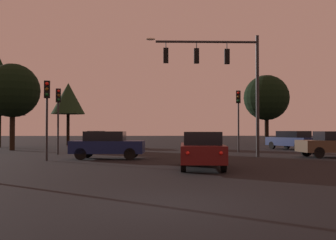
{
  "coord_description": "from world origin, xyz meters",
  "views": [
    {
      "loc": [
        -0.61,
        -8.75,
        1.58
      ],
      "look_at": [
        0.81,
        14.82,
        2.17
      ],
      "focal_mm": 44.0,
      "sensor_mm": 36.0,
      "label": 1
    }
  ],
  "objects": [
    {
      "name": "traffic_light_corner_left",
      "position": [
        -5.59,
        12.85,
        2.95
      ],
      "size": [
        0.34,
        0.37,
        4.15
      ],
      "color": "#232326",
      "rests_on": "ground"
    },
    {
      "name": "car_crossing_left",
      "position": [
        -2.59,
        14.09,
        0.79
      ],
      "size": [
        4.15,
        2.19,
        1.52
      ],
      "color": "#0F1947",
      "rests_on": "ground"
    },
    {
      "name": "car_parked_lot",
      "position": [
        11.56,
        24.17,
        0.8
      ],
      "size": [
        3.41,
        4.86,
        1.52
      ],
      "color": "#0F1947",
      "rests_on": "ground"
    },
    {
      "name": "tree_left_far",
      "position": [
        13.5,
        37.53,
        5.3
      ],
      "size": [
        5.18,
        5.18,
        7.91
      ],
      "color": "black",
      "rests_on": "ground"
    },
    {
      "name": "tree_center_horizon",
      "position": [
        -10.89,
        24.24,
        4.69
      ],
      "size": [
        4.24,
        4.24,
        6.84
      ],
      "color": "black",
      "rests_on": "ground"
    },
    {
      "name": "car_crossing_right",
      "position": [
        10.57,
        14.65,
        0.79
      ],
      "size": [
        4.11,
        1.96,
        1.52
      ],
      "color": "#473828",
      "rests_on": "ground"
    },
    {
      "name": "car_nearside_lane",
      "position": [
        1.8,
        8.13,
        0.8
      ],
      "size": [
        2.15,
        4.78,
        1.52
      ],
      "color": "#4C0F0F",
      "rests_on": "ground"
    },
    {
      "name": "traffic_light_corner_right",
      "position": [
        -6.14,
        18.4,
        3.05
      ],
      "size": [
        0.36,
        0.39,
        4.3
      ],
      "color": "#232326",
      "rests_on": "ground"
    },
    {
      "name": "traffic_light_median",
      "position": [
        6.19,
        20.28,
        3.13
      ],
      "size": [
        0.36,
        0.39,
        4.42
      ],
      "color": "#232326",
      "rests_on": "ground"
    },
    {
      "name": "car_far_lane",
      "position": [
        -4.92,
        29.04,
        0.8
      ],
      "size": [
        2.4,
        4.54,
        1.52
      ],
      "color": "gray",
      "rests_on": "ground"
    },
    {
      "name": "tree_behind_sign",
      "position": [
        -13.8,
        29.86,
        5.59
      ],
      "size": [
        4.57,
        4.57,
        8.21
      ],
      "color": "black",
      "rests_on": "ground"
    },
    {
      "name": "tree_right_cluster",
      "position": [
        -8.44,
        34.68,
        4.88
      ],
      "size": [
        3.48,
        3.48,
        6.53
      ],
      "color": "black",
      "rests_on": "ground"
    },
    {
      "name": "ground_plane",
      "position": [
        0.0,
        24.5,
        0.0
      ],
      "size": [
        168.0,
        168.0,
        0.0
      ],
      "primitive_type": "plane",
      "color": "black",
      "rests_on": "ground"
    },
    {
      "name": "traffic_signal_mast_arm",
      "position": [
        4.13,
        15.54,
        5.2
      ],
      "size": [
        6.78,
        0.49,
        7.28
      ],
      "color": "#232326",
      "rests_on": "ground"
    }
  ]
}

